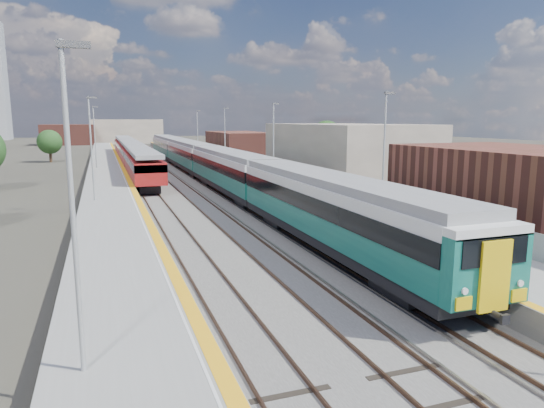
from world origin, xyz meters
TOP-DOWN VIEW (x-y plane):
  - ground at (0.00, 50.00)m, footprint 320.00×320.00m
  - ballast_bed at (-2.25, 52.50)m, footprint 10.50×155.00m
  - tracks at (-1.65, 54.18)m, footprint 8.96×160.00m
  - platform_right at (5.28, 52.49)m, footprint 4.70×155.00m
  - platform_left at (-9.05, 52.49)m, footprint 4.30×155.00m
  - buildings at (-18.12, 138.60)m, footprint 72.00×185.50m
  - green_train at (1.50, 50.25)m, footprint 3.07×85.25m
  - red_train at (-5.50, 69.41)m, footprint 2.89×58.59m
  - tree_c at (-17.44, 83.49)m, footprint 3.90×3.90m
  - tree_d at (21.86, 61.73)m, footprint 5.00×5.00m

SIDE VIEW (x-z plane):
  - ground at x=0.00m, z-range 0.00..0.00m
  - ballast_bed at x=-2.25m, z-range 0.00..0.06m
  - tracks at x=-1.65m, z-range 0.02..0.19m
  - platform_left at x=-9.05m, z-range -3.74..4.78m
  - platform_right at x=5.28m, z-range -3.72..4.80m
  - red_train at x=-5.50m, z-range 0.33..3.98m
  - green_train at x=1.50m, z-range 0.69..4.06m
  - tree_c at x=-17.44m, z-range 0.68..5.96m
  - tree_d at x=21.86m, z-range 0.88..7.65m
  - buildings at x=-18.12m, z-range -9.30..30.70m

